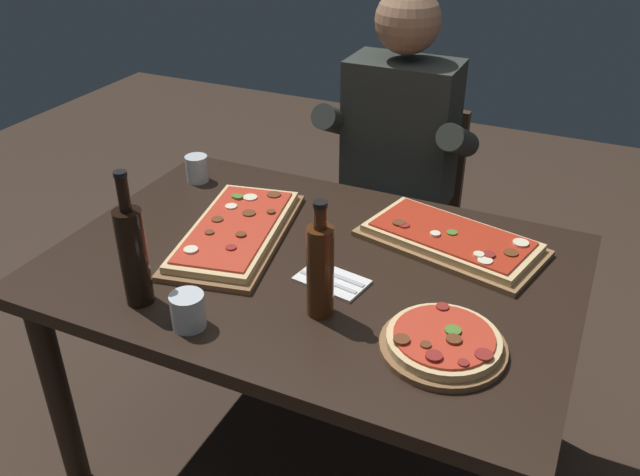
% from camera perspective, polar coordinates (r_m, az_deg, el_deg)
% --- Properties ---
extents(ground_plane, '(6.40, 6.40, 0.00)m').
position_cam_1_polar(ground_plane, '(2.30, -0.55, -17.81)').
color(ground_plane, '#38281E').
extents(dining_table, '(1.40, 0.96, 0.74)m').
position_cam_1_polar(dining_table, '(1.87, -0.64, -4.54)').
color(dining_table, black).
rests_on(dining_table, ground_plane).
extents(pizza_rectangular_front, '(0.55, 0.37, 0.05)m').
position_cam_1_polar(pizza_rectangular_front, '(1.92, 11.06, -0.14)').
color(pizza_rectangular_front, olive).
rests_on(pizza_rectangular_front, dining_table).
extents(pizza_rectangular_left, '(0.37, 0.58, 0.05)m').
position_cam_1_polar(pizza_rectangular_left, '(1.94, -7.16, 0.60)').
color(pizza_rectangular_left, brown).
rests_on(pizza_rectangular_left, dining_table).
extents(pizza_round_far, '(0.29, 0.29, 0.05)m').
position_cam_1_polar(pizza_round_far, '(1.54, 10.41, -8.74)').
color(pizza_round_far, brown).
rests_on(pizza_round_far, dining_table).
extents(wine_bottle_dark, '(0.07, 0.07, 0.30)m').
position_cam_1_polar(wine_bottle_dark, '(1.56, 0.02, -2.61)').
color(wine_bottle_dark, '#47230F').
rests_on(wine_bottle_dark, dining_table).
extents(oil_bottle_amber, '(0.07, 0.07, 0.35)m').
position_cam_1_polar(oil_bottle_amber, '(1.66, -15.57, -1.29)').
color(oil_bottle_amber, black).
rests_on(oil_bottle_amber, dining_table).
extents(tumbler_near_camera, '(0.08, 0.08, 0.09)m').
position_cam_1_polar(tumbler_near_camera, '(1.60, -11.14, -6.07)').
color(tumbler_near_camera, silver).
rests_on(tumbler_near_camera, dining_table).
extents(tumbler_far_side, '(0.07, 0.07, 0.09)m').
position_cam_1_polar(tumbler_far_side, '(2.29, -10.40, 5.81)').
color(tumbler_far_side, silver).
rests_on(tumbler_far_side, dining_table).
extents(napkin_cutlery_set, '(0.20, 0.14, 0.01)m').
position_cam_1_polar(napkin_cutlery_set, '(1.74, 1.01, -3.61)').
color(napkin_cutlery_set, white).
rests_on(napkin_cutlery_set, dining_table).
extents(diner_chair, '(0.44, 0.44, 0.87)m').
position_cam_1_polar(diner_chair, '(2.64, 6.94, 2.46)').
color(diner_chair, '#3D2B1E').
rests_on(diner_chair, ground_plane).
extents(seated_diner, '(0.53, 0.41, 1.33)m').
position_cam_1_polar(seated_diner, '(2.43, 6.40, 6.59)').
color(seated_diner, '#23232D').
rests_on(seated_diner, ground_plane).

